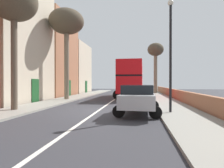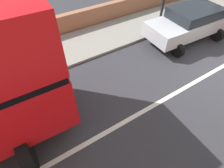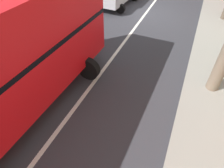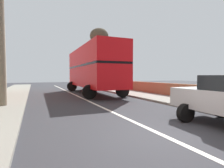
{
  "view_description": "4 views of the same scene",
  "coord_description": "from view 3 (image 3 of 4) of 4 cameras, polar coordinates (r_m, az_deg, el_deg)",
  "views": [
    {
      "loc": [
        2.53,
        -11.23,
        1.77
      ],
      "look_at": [
        0.07,
        5.89,
        1.65
      ],
      "focal_mm": 29.9,
      "sensor_mm": 36.0,
      "label": 1
    },
    {
      "loc": [
        -2.52,
        7.2,
        5.26
      ],
      "look_at": [
        0.38,
        5.37,
        1.68
      ],
      "focal_mm": 28.65,
      "sensor_mm": 36.0,
      "label": 2
    },
    {
      "loc": [
        -3.26,
        13.87,
        5.72
      ],
      "look_at": [
        -1.33,
        9.39,
        1.28
      ],
      "focal_mm": 31.55,
      "sensor_mm": 36.0,
      "label": 3
    },
    {
      "loc": [
        -3.2,
        -3.57,
        1.63
      ],
      "look_at": [
        1.99,
        7.96,
        1.03
      ],
      "focal_mm": 28.04,
      "sensor_mm": 36.0,
      "label": 4
    }
  ],
  "objects": [
    {
      "name": "sidewalk_right",
      "position": [
        17.06,
        -7.27,
        22.59
      ],
      "size": [
        2.6,
        60.0,
        0.12
      ],
      "primitive_type": "cube",
      "color": "gray",
      "rests_on": "ground"
    },
    {
      "name": "ground_plane",
      "position": [
        15.35,
        9.99,
        19.8
      ],
      "size": [
        84.0,
        84.0,
        0.0
      ],
      "primitive_type": "plane",
      "color": "#333338"
    },
    {
      "name": "sidewalk_left",
      "position": [
        15.07,
        28.78,
        15.16
      ],
      "size": [
        2.6,
        60.0,
        0.12
      ],
      "primitive_type": "cube",
      "color": "gray",
      "rests_on": "ground"
    },
    {
      "name": "road_centre_line",
      "position": [
        15.35,
        9.99,
        19.82
      ],
      "size": [
        0.16,
        54.0,
        0.01
      ],
      "primitive_type": "cube",
      "color": "silver",
      "rests_on": "ground"
    }
  ]
}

